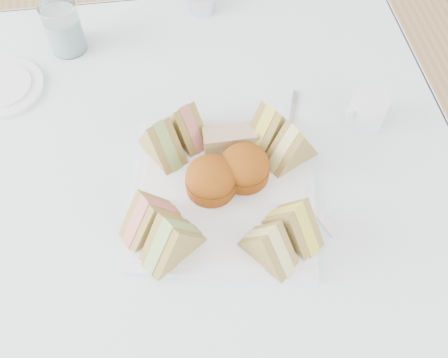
{
  "coord_description": "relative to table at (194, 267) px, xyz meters",
  "views": [
    {
      "loc": [
        0.01,
        -0.47,
        1.48
      ],
      "look_at": [
        0.07,
        -0.04,
        0.8
      ],
      "focal_mm": 40.0,
      "sensor_mm": 36.0,
      "label": 1
    }
  ],
  "objects": [
    {
      "name": "floor",
      "position": [
        0.0,
        0.0,
        -0.37
      ],
      "size": [
        4.0,
        4.0,
        0.0
      ],
      "primitive_type": "plane",
      "color": "#9E7751",
      "rests_on": "ground"
    },
    {
      "name": "table",
      "position": [
        0.0,
        0.0,
        0.0
      ],
      "size": [
        0.9,
        0.9,
        0.74
      ],
      "primitive_type": "cube",
      "color": "brown",
      "rests_on": "floor"
    },
    {
      "name": "tablecloth",
      "position": [
        0.0,
        0.0,
        0.37
      ],
      "size": [
        1.02,
        1.02,
        0.01
      ],
      "primitive_type": "cube",
      "color": "white",
      "rests_on": "table"
    },
    {
      "name": "serving_plate",
      "position": [
        0.07,
        -0.04,
        0.38
      ],
      "size": [
        0.36,
        0.36,
        0.01
      ],
      "primitive_type": "cube",
      "rotation": [
        0.0,
        0.0,
        -0.19
      ],
      "color": "white",
      "rests_on": "tablecloth"
    },
    {
      "name": "sandwich_fl_a",
      "position": [
        -0.06,
        -0.09,
        0.43
      ],
      "size": [
        0.11,
        0.09,
        0.09
      ],
      "primitive_type": null,
      "rotation": [
        0.0,
        0.0,
        0.51
      ],
      "color": "olive",
      "rests_on": "serving_plate"
    },
    {
      "name": "sandwich_fl_b",
      "position": [
        -0.03,
        -0.13,
        0.43
      ],
      "size": [
        0.11,
        0.1,
        0.09
      ],
      "primitive_type": null,
      "rotation": [
        0.0,
        0.0,
        0.61
      ],
      "color": "olive",
      "rests_on": "serving_plate"
    },
    {
      "name": "sandwich_fr_a",
      "position": [
        0.17,
        -0.13,
        0.43
      ],
      "size": [
        0.1,
        0.11,
        0.09
      ],
      "primitive_type": null,
      "rotation": [
        0.0,
        0.0,
        -0.94
      ],
      "color": "olive",
      "rests_on": "serving_plate"
    },
    {
      "name": "sandwich_fr_b",
      "position": [
        0.12,
        -0.16,
        0.43
      ],
      "size": [
        0.09,
        0.1,
        0.08
      ],
      "primitive_type": null,
      "rotation": [
        0.0,
        0.0,
        -0.9
      ],
      "color": "olive",
      "rests_on": "serving_plate"
    },
    {
      "name": "sandwich_bl_a",
      "position": [
        -0.03,
        0.06,
        0.43
      ],
      "size": [
        0.09,
        0.11,
        0.09
      ],
      "primitive_type": null,
      "rotation": [
        0.0,
        0.0,
        2.08
      ],
      "color": "olive",
      "rests_on": "serving_plate"
    },
    {
      "name": "sandwich_bl_b",
      "position": [
        0.02,
        0.09,
        0.43
      ],
      "size": [
        0.09,
        0.1,
        0.08
      ],
      "primitive_type": null,
      "rotation": [
        0.0,
        0.0,
        2.09
      ],
      "color": "olive",
      "rests_on": "serving_plate"
    },
    {
      "name": "sandwich_br_a",
      "position": [
        0.19,
        0.02,
        0.43
      ],
      "size": [
        0.11,
        0.09,
        0.09
      ],
      "primitive_type": null,
      "rotation": [
        0.0,
        0.0,
        -2.65
      ],
      "color": "olive",
      "rests_on": "serving_plate"
    },
    {
      "name": "sandwich_br_b",
      "position": [
        0.16,
        0.06,
        0.43
      ],
      "size": [
        0.11,
        0.1,
        0.09
      ],
      "primitive_type": null,
      "rotation": [
        0.0,
        0.0,
        -2.48
      ],
      "color": "olive",
      "rests_on": "serving_plate"
    },
    {
      "name": "scone_left",
      "position": [
        0.05,
        -0.03,
        0.42
      ],
      "size": [
        0.1,
        0.1,
        0.06
      ],
      "primitive_type": "cylinder",
      "rotation": [
        0.0,
        0.0,
        -0.2
      ],
      "color": "brown",
      "rests_on": "serving_plate"
    },
    {
      "name": "scone_right",
      "position": [
        0.11,
        -0.01,
        0.42
      ],
      "size": [
        0.1,
        0.1,
        0.06
      ],
      "primitive_type": "cylinder",
      "rotation": [
        0.0,
        0.0,
        0.18
      ],
      "color": "brown",
      "rests_on": "serving_plate"
    },
    {
      "name": "pastry_slice",
      "position": [
        0.09,
        0.06,
        0.41
      ],
      "size": [
        0.09,
        0.04,
        0.04
      ],
      "primitive_type": "cube",
      "rotation": [
        0.0,
        0.0,
        0.01
      ],
      "color": "tan",
      "rests_on": "serving_plate"
    },
    {
      "name": "side_plate",
      "position": [
        -0.33,
        0.27,
        0.38
      ],
      "size": [
        0.18,
        0.18,
        0.01
      ],
      "primitive_type": "cylinder",
      "rotation": [
        0.0,
        0.0,
        -0.14
      ],
      "color": "white",
      "rests_on": "tablecloth"
    },
    {
      "name": "water_glass",
      "position": [
        -0.2,
        0.37,
        0.43
      ],
      "size": [
        0.08,
        0.08,
        0.11
      ],
      "primitive_type": "cylinder",
      "rotation": [
        0.0,
        0.0,
        -0.11
      ],
      "color": "white",
      "rests_on": "tablecloth"
    },
    {
      "name": "tea_strainer",
      "position": [
        0.09,
        0.45,
        0.4
      ],
      "size": [
        0.08,
        0.08,
        0.04
      ],
      "primitive_type": "cylinder",
      "rotation": [
        0.0,
        0.0,
        -0.17
      ],
      "color": "silver",
      "rests_on": "tablecloth"
    },
    {
      "name": "knife",
      "position": [
        0.21,
        -0.06,
        0.38
      ],
      "size": [
        0.08,
        0.17,
        0.0
      ],
      "primitive_type": "cube",
      "rotation": [
        0.0,
        0.0,
        0.37
      ],
      "color": "silver",
      "rests_on": "tablecloth"
    },
    {
      "name": "fork",
      "position": [
        0.2,
        0.06,
        0.38
      ],
      "size": [
        0.07,
        0.18,
        0.0
      ],
      "primitive_type": "cube",
      "rotation": [
        0.0,
        0.0,
        -0.33
      ],
      "color": "silver",
      "rests_on": "tablecloth"
    },
    {
      "name": "creamer_jug",
      "position": [
        0.35,
        0.09,
        0.41
      ],
      "size": [
        0.08,
        0.08,
        0.06
      ],
      "primitive_type": "cylinder",
      "rotation": [
        0.0,
        0.0,
        0.27
      ],
      "color": "white",
      "rests_on": "tablecloth"
    }
  ]
}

